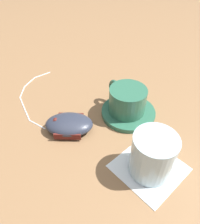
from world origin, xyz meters
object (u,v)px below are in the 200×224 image
at_px(coffee_cup, 127,100).
at_px(computer_mouse, 69,124).
at_px(drinking_glass, 153,155).
at_px(saucer, 128,112).

xyz_separation_m(coffee_cup, computer_mouse, (0.11, -0.09, -0.02)).
distance_m(computer_mouse, drinking_glass, 0.19).
bearing_deg(saucer, drinking_glass, 38.82).
distance_m(saucer, computer_mouse, 0.15).
distance_m(coffee_cup, computer_mouse, 0.14).
height_order(saucer, computer_mouse, computer_mouse).
relative_size(computer_mouse, drinking_glass, 1.47).
bearing_deg(drinking_glass, computer_mouse, -93.05).
relative_size(saucer, drinking_glass, 1.51).
bearing_deg(coffee_cup, saucer, 83.39).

